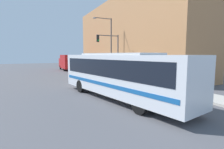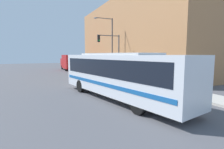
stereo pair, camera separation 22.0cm
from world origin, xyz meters
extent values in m
plane|color=#515156|center=(0.00, 0.00, 0.00)|extent=(120.00, 120.00, 0.00)
cube|color=#B7B2A8|center=(5.71, 20.00, 0.09)|extent=(2.41, 70.00, 0.17)
cube|color=#B27A4C|center=(9.91, 17.18, 6.33)|extent=(6.00, 32.37, 12.66)
cube|color=silver|center=(-0.40, 0.53, 1.84)|extent=(4.75, 12.38, 2.78)
cube|color=black|center=(-0.40, 0.53, 2.34)|extent=(4.61, 11.44, 1.16)
cube|color=#19599E|center=(-0.40, 0.53, 1.23)|extent=(4.70, 11.91, 0.24)
cube|color=silver|center=(-0.40, 0.53, 3.28)|extent=(3.53, 6.98, 0.16)
cylinder|color=black|center=(0.01, 4.43, 0.53)|extent=(0.47, 1.10, 1.06)
cylinder|color=black|center=(-2.21, 4.01, 0.53)|extent=(0.47, 1.10, 1.06)
cylinder|color=black|center=(1.33, -2.53, 0.53)|extent=(0.47, 1.10, 1.06)
cylinder|color=black|center=(-0.89, -2.95, 0.53)|extent=(0.47, 1.10, 1.06)
cube|color=#B21919|center=(1.28, 25.48, 1.82)|extent=(2.29, 5.39, 2.74)
cube|color=#B21919|center=(1.28, 29.22, 1.42)|extent=(2.18, 2.10, 1.94)
cylinder|color=black|center=(0.28, 28.84, 0.45)|extent=(0.25, 0.90, 0.90)
cylinder|color=black|center=(0.28, 24.47, 0.45)|extent=(0.25, 0.90, 0.90)
cylinder|color=gold|center=(5.10, 3.40, 0.48)|extent=(0.21, 0.21, 0.61)
sphere|color=gold|center=(5.10, 3.40, 0.84)|extent=(0.20, 0.20, 0.20)
cylinder|color=gold|center=(5.10, 3.28, 0.51)|extent=(0.09, 0.13, 0.09)
cylinder|color=#47474C|center=(5.25, 11.18, 3.06)|extent=(0.16, 0.16, 5.78)
cylinder|color=#47474C|center=(3.65, 11.18, 5.80)|extent=(3.20, 0.11, 0.11)
cube|color=black|center=(2.25, 11.18, 5.35)|extent=(0.30, 0.24, 0.90)
sphere|color=#19D83F|center=(2.25, 11.04, 5.12)|extent=(0.18, 0.18, 0.18)
cylinder|color=#47474C|center=(5.10, 9.05, 0.71)|extent=(0.06, 0.06, 1.09)
cylinder|color=#4C4C51|center=(5.10, 9.05, 1.37)|extent=(0.14, 0.14, 0.22)
cylinder|color=#47474C|center=(5.35, 13.57, 4.40)|extent=(0.18, 0.18, 8.45)
cylinder|color=#47474C|center=(4.03, 13.57, 8.52)|extent=(2.64, 0.11, 0.11)
ellipsoid|color=gray|center=(2.71, 13.57, 8.44)|extent=(0.56, 0.28, 0.20)
camera|label=1|loc=(-6.29, -10.61, 3.26)|focal=28.00mm
camera|label=2|loc=(-6.09, -10.70, 3.26)|focal=28.00mm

